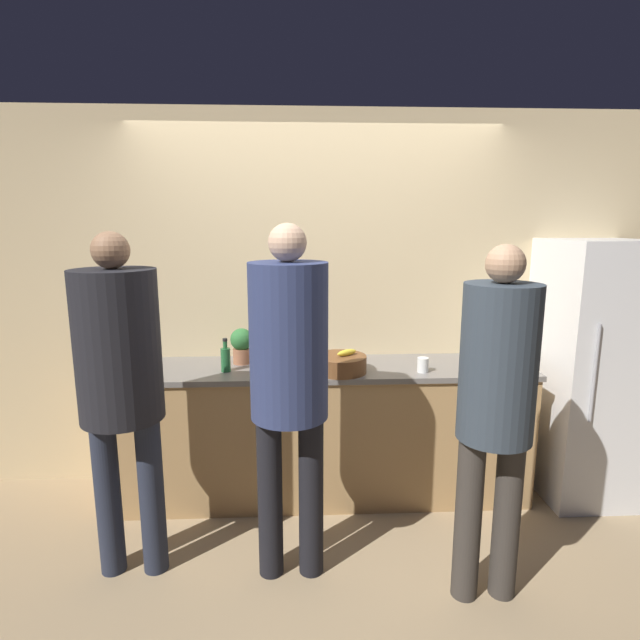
{
  "coord_description": "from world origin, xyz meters",
  "views": [
    {
      "loc": [
        -0.14,
        -2.85,
        1.85
      ],
      "look_at": [
        0.0,
        0.14,
        1.26
      ],
      "focal_mm": 28.0,
      "sensor_mm": 36.0,
      "label": 1
    }
  ],
  "objects": [
    {
      "name": "potted_plant",
      "position": [
        -0.51,
        0.43,
        1.04
      ],
      "size": [
        0.15,
        0.15,
        0.24
      ],
      "color": "#9E6042",
      "rests_on": "counter"
    },
    {
      "name": "cup_white",
      "position": [
        0.66,
        0.17,
        0.96
      ],
      "size": [
        0.07,
        0.07,
        0.09
      ],
      "color": "white",
      "rests_on": "counter"
    },
    {
      "name": "utensil_crock",
      "position": [
        -0.26,
        0.49,
        0.98
      ],
      "size": [
        0.1,
        0.1,
        0.28
      ],
      "color": "#ADA393",
      "rests_on": "counter"
    },
    {
      "name": "fruit_bowl",
      "position": [
        0.13,
        0.2,
        0.97
      ],
      "size": [
        0.34,
        0.34,
        0.15
      ],
      "color": "brown",
      "rests_on": "counter"
    },
    {
      "name": "counter",
      "position": [
        0.0,
        0.35,
        0.46
      ],
      "size": [
        2.8,
        0.63,
        0.91
      ],
      "color": "tan",
      "rests_on": "ground_plane"
    },
    {
      "name": "person_left",
      "position": [
        -1.03,
        -0.4,
        1.12
      ],
      "size": [
        0.41,
        0.41,
        1.81
      ],
      "color": "#232838",
      "rests_on": "ground_plane"
    },
    {
      "name": "wall_back",
      "position": [
        0.0,
        0.65,
        1.3
      ],
      "size": [
        5.2,
        0.06,
        2.6
      ],
      "color": "#D6BC8C",
      "rests_on": "ground_plane"
    },
    {
      "name": "refrigerator",
      "position": [
        1.82,
        0.29,
        0.87
      ],
      "size": [
        0.61,
        0.7,
        1.74
      ],
      "color": "white",
      "rests_on": "ground_plane"
    },
    {
      "name": "person_right",
      "position": [
        0.79,
        -0.67,
        1.05
      ],
      "size": [
        0.35,
        0.35,
        1.76
      ],
      "color": "#38332D",
      "rests_on": "ground_plane"
    },
    {
      "name": "bottle_green",
      "position": [
        -0.6,
        0.24,
        1.0
      ],
      "size": [
        0.06,
        0.06,
        0.22
      ],
      "color": "#236033",
      "rests_on": "counter"
    },
    {
      "name": "ground_plane",
      "position": [
        0.0,
        0.0,
        0.0
      ],
      "size": [
        14.0,
        14.0,
        0.0
      ],
      "primitive_type": "plane",
      "color": "#9E8460"
    },
    {
      "name": "person_center",
      "position": [
        -0.18,
        -0.46,
        1.13
      ],
      "size": [
        0.39,
        0.39,
        1.85
      ],
      "color": "black",
      "rests_on": "ground_plane"
    }
  ]
}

